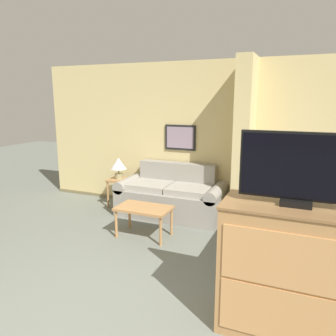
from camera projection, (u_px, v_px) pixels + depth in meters
The scene contains 10 objects.
wall_back at pixel (204, 138), 5.70m from camera, with size 6.39×0.16×2.60m.
wall_partition_pillar at pixel (244, 143), 5.08m from camera, with size 0.24×0.63×2.60m.
couch at pixel (171, 196), 5.62m from camera, with size 1.80×0.84×0.86m.
coffee_table at pixel (144, 211), 4.71m from camera, with size 0.78×0.47×0.45m.
side_table at pixel (119, 184), 6.04m from camera, with size 0.37×0.37×0.52m.
table_lamp at pixel (119, 165), 5.96m from camera, with size 0.29×0.29×0.39m.
tv_dresser at pixel (290, 271), 2.73m from camera, with size 1.15×0.57×1.13m.
tv at pixel (299, 169), 2.55m from camera, with size 0.91×0.16×0.59m.
bed at pixel (299, 231), 4.29m from camera, with size 1.55×2.02×0.51m.
backpack at pixel (291, 200), 4.01m from camera, with size 0.32×0.20×0.45m.
Camera 1 is at (1.62, -1.85, 1.97)m, focal length 35.00 mm.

